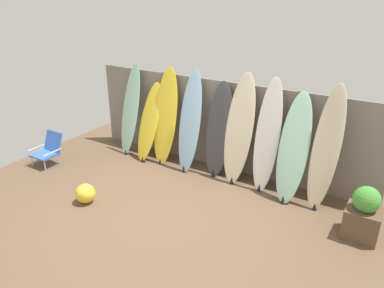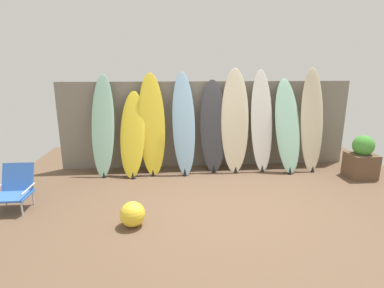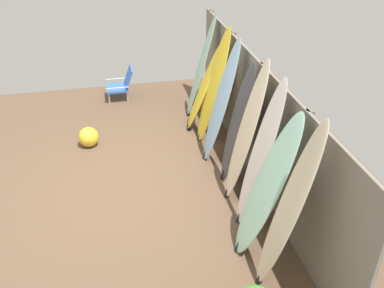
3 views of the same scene
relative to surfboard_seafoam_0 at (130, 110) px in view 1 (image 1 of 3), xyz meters
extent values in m
plane|color=brown|center=(2.09, -1.65, -0.97)|extent=(7.68, 7.68, 0.00)
cube|color=gray|center=(2.09, 0.35, -0.07)|extent=(6.08, 0.04, 1.80)
cylinder|color=#6C655B|center=(-0.79, 0.39, -0.07)|extent=(0.10, 0.10, 1.80)
cylinder|color=#6C655B|center=(0.65, 0.39, -0.07)|extent=(0.10, 0.10, 1.80)
cylinder|color=#6C655B|center=(2.09, 0.39, -0.07)|extent=(0.10, 0.10, 1.80)
cylinder|color=#6C655B|center=(3.53, 0.39, -0.07)|extent=(0.10, 0.10, 1.80)
cylinder|color=#6C655B|center=(4.97, 0.39, -0.07)|extent=(0.10, 0.10, 1.80)
ellipsoid|color=#9ED6BC|center=(0.00, 0.00, 0.01)|extent=(0.47, 0.60, 1.96)
cone|color=black|center=(0.00, -0.24, -0.90)|extent=(0.08, 0.08, 0.11)
ellipsoid|color=yellow|center=(0.57, -0.07, -0.15)|extent=(0.55, 0.71, 1.64)
cone|color=black|center=(0.57, -0.35, -0.90)|extent=(0.08, 0.08, 0.12)
ellipsoid|color=yellow|center=(0.94, 0.00, 0.02)|extent=(0.56, 0.59, 1.98)
cone|color=black|center=(0.94, -0.24, -0.90)|extent=(0.08, 0.08, 0.12)
ellipsoid|color=#8CB7D6|center=(1.57, -0.05, 0.04)|extent=(0.49, 0.60, 2.00)
cone|color=black|center=(1.57, -0.29, -0.88)|extent=(0.08, 0.08, 0.15)
ellipsoid|color=#38383D|center=(2.16, 0.04, -0.04)|extent=(0.53, 0.43, 1.85)
cone|color=black|center=(2.16, -0.15, -0.88)|extent=(0.08, 0.08, 0.14)
ellipsoid|color=beige|center=(2.60, 0.01, 0.07)|extent=(0.59, 0.57, 2.07)
cone|color=black|center=(2.60, -0.21, -0.89)|extent=(0.08, 0.08, 0.13)
ellipsoid|color=white|center=(3.15, 0.01, 0.05)|extent=(0.46, 0.51, 2.04)
cone|color=black|center=(3.15, -0.20, -0.89)|extent=(0.08, 0.08, 0.14)
ellipsoid|color=#9ED6BC|center=(3.66, -0.08, -0.03)|extent=(0.54, 0.72, 1.87)
cone|color=black|center=(3.66, -0.38, -0.88)|extent=(0.08, 0.08, 0.14)
ellipsoid|color=beige|center=(4.18, -0.05, 0.08)|extent=(0.51, 0.61, 2.08)
cone|color=black|center=(4.18, -0.29, -0.90)|extent=(0.08, 0.08, 0.11)
cylinder|color=silver|center=(-1.27, -1.72, -0.86)|extent=(0.02, 0.02, 0.22)
cylinder|color=silver|center=(-0.86, -1.72, -0.86)|extent=(0.02, 0.02, 0.22)
cylinder|color=silver|center=(-1.27, -1.34, -0.86)|extent=(0.02, 0.02, 0.22)
cylinder|color=silver|center=(-0.86, -1.34, -0.86)|extent=(0.02, 0.02, 0.22)
cube|color=blue|center=(-1.06, -1.53, -0.73)|extent=(0.48, 0.44, 0.03)
cube|color=blue|center=(-1.06, -1.29, -0.53)|extent=(0.46, 0.19, 0.43)
cylinder|color=silver|center=(-1.30, -1.53, -0.63)|extent=(0.02, 0.44, 0.02)
cylinder|color=silver|center=(-0.82, -1.53, -0.63)|extent=(0.02, 0.44, 0.02)
cube|color=brown|center=(4.95, -0.64, -0.73)|extent=(0.50, 0.46, 0.47)
sphere|color=#479838|center=(4.95, -0.64, -0.33)|extent=(0.39, 0.39, 0.39)
sphere|color=yellow|center=(0.75, -2.14, -0.80)|extent=(0.34, 0.34, 0.34)
camera|label=1|loc=(5.27, -5.91, 2.51)|focal=35.00mm
camera|label=2|loc=(1.22, -5.83, 1.10)|focal=28.00mm
camera|label=3|loc=(7.27, -1.72, 2.92)|focal=40.00mm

